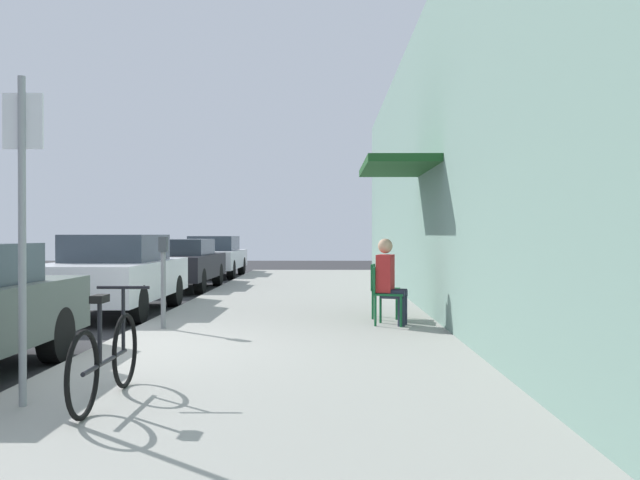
# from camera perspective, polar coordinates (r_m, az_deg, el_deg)

# --- Properties ---
(ground_plane) EXTENTS (60.00, 60.00, 0.00)m
(ground_plane) POSITION_cam_1_polar(r_m,az_deg,el_deg) (8.60, -18.70, -9.43)
(ground_plane) COLOR #2D2D30
(sidewalk_slab) EXTENTS (4.50, 32.00, 0.12)m
(sidewalk_slab) POSITION_cam_1_polar(r_m,az_deg,el_deg) (10.11, -2.57, -7.57)
(sidewalk_slab) COLOR #9E9B93
(sidewalk_slab) RESTS_ON ground_plane
(building_facade) EXTENTS (1.40, 32.00, 5.46)m
(building_facade) POSITION_cam_1_polar(r_m,az_deg,el_deg) (10.25, 11.04, 7.50)
(building_facade) COLOR gray
(building_facade) RESTS_ON ground_plane
(parked_car_1) EXTENTS (1.80, 4.40, 1.47)m
(parked_car_1) POSITION_cam_1_polar(r_m,az_deg,el_deg) (13.21, -16.61, -2.66)
(parked_car_1) COLOR silver
(parked_car_1) RESTS_ON ground_plane
(parked_car_2) EXTENTS (1.80, 4.40, 1.34)m
(parked_car_2) POSITION_cam_1_polar(r_m,az_deg,el_deg) (18.56, -11.55, -1.88)
(parked_car_2) COLOR black
(parked_car_2) RESTS_ON ground_plane
(parked_car_3) EXTENTS (1.80, 4.40, 1.41)m
(parked_car_3) POSITION_cam_1_polar(r_m,az_deg,el_deg) (23.93, -8.80, -1.30)
(parked_car_3) COLOR silver
(parked_car_3) RESTS_ON ground_plane
(parking_meter) EXTENTS (0.12, 0.10, 1.32)m
(parking_meter) POSITION_cam_1_polar(r_m,az_deg,el_deg) (10.12, -12.87, -2.86)
(parking_meter) COLOR slate
(parking_meter) RESTS_ON sidewalk_slab
(street_sign) EXTENTS (0.32, 0.06, 2.60)m
(street_sign) POSITION_cam_1_polar(r_m,az_deg,el_deg) (5.90, -23.45, 2.03)
(street_sign) COLOR gray
(street_sign) RESTS_ON sidewalk_slab
(bicycle_0) EXTENTS (0.46, 1.71, 0.90)m
(bicycle_0) POSITION_cam_1_polar(r_m,az_deg,el_deg) (5.88, -17.32, -9.30)
(bicycle_0) COLOR black
(bicycle_0) RESTS_ON sidewalk_slab
(cafe_chair_0) EXTENTS (0.54, 0.54, 0.87)m
(cafe_chair_0) POSITION_cam_1_polar(r_m,az_deg,el_deg) (10.34, 5.43, -4.24)
(cafe_chair_0) COLOR #14592D
(cafe_chair_0) RESTS_ON sidewalk_slab
(seated_patron_0) EXTENTS (0.50, 0.45, 1.29)m
(seated_patron_0) POSITION_cam_1_polar(r_m,az_deg,el_deg) (10.31, 5.76, -3.19)
(seated_patron_0) COLOR #232838
(seated_patron_0) RESTS_ON sidewalk_slab
(cafe_chair_1) EXTENTS (0.51, 0.51, 0.87)m
(cafe_chair_1) POSITION_cam_1_polar(r_m,az_deg,el_deg) (11.17, 5.05, -3.89)
(cafe_chair_1) COLOR #14592D
(cafe_chair_1) RESTS_ON sidewalk_slab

